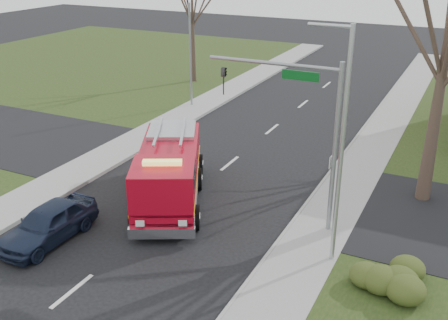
% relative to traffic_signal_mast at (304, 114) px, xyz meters
% --- Properties ---
extents(ground, '(120.00, 120.00, 0.00)m').
position_rel_traffic_signal_mast_xyz_m(ground, '(-5.21, -1.50, -4.71)').
color(ground, black).
rests_on(ground, ground).
extents(sidewalk_right, '(2.40, 80.00, 0.15)m').
position_rel_traffic_signal_mast_xyz_m(sidewalk_right, '(0.99, -1.50, -4.63)').
color(sidewalk_right, gray).
rests_on(sidewalk_right, ground).
extents(sidewalk_left, '(2.40, 80.00, 0.15)m').
position_rel_traffic_signal_mast_xyz_m(sidewalk_left, '(-11.41, -1.50, -4.63)').
color(sidewalk_left, gray).
rests_on(sidewalk_left, ground).
extents(hedge_corner, '(2.80, 2.00, 0.90)m').
position_rel_traffic_signal_mast_xyz_m(hedge_corner, '(3.79, -2.50, -4.13)').
color(hedge_corner, '#324017').
rests_on(hedge_corner, lawn_right).
extents(bare_tree_left, '(4.50, 4.50, 9.00)m').
position_rel_traffic_signal_mast_xyz_m(bare_tree_left, '(-15.21, 18.50, 0.86)').
color(bare_tree_left, '#32241D').
rests_on(bare_tree_left, ground).
extents(traffic_signal_mast, '(5.29, 0.18, 6.80)m').
position_rel_traffic_signal_mast_xyz_m(traffic_signal_mast, '(0.00, 0.00, 0.00)').
color(traffic_signal_mast, gray).
rests_on(traffic_signal_mast, ground).
extents(streetlight_pole, '(1.48, 0.16, 8.40)m').
position_rel_traffic_signal_mast_xyz_m(streetlight_pole, '(1.93, -2.00, -0.16)').
color(streetlight_pole, '#B7BABF').
rests_on(streetlight_pole, ground).
extents(utility_pole_far, '(0.14, 0.14, 7.00)m').
position_rel_traffic_signal_mast_xyz_m(utility_pole_far, '(-12.01, 12.50, -1.21)').
color(utility_pole_far, gray).
rests_on(utility_pole_far, ground).
extents(fire_engine, '(5.53, 7.64, 2.95)m').
position_rel_traffic_signal_mast_xyz_m(fire_engine, '(-5.71, -0.56, -3.37)').
color(fire_engine, '#AE081A').
rests_on(fire_engine, ground).
extents(parked_car_maroon, '(1.81, 4.30, 1.45)m').
position_rel_traffic_signal_mast_xyz_m(parked_car_maroon, '(-8.16, -5.36, -3.98)').
color(parked_car_maroon, '#192238').
rests_on(parked_car_maroon, ground).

